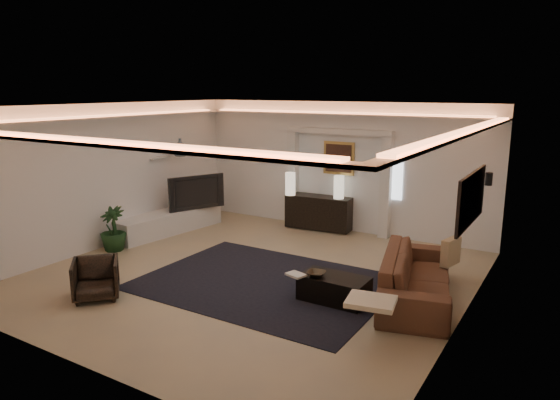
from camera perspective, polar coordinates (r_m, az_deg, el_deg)
The scene contains 33 objects.
floor at distance 8.99m, azimuth -3.11°, elevation -8.37°, with size 7.00×7.00×0.00m, color tan.
ceiling at distance 8.41m, azimuth -3.35°, elevation 10.44°, with size 7.00×7.00×0.00m, color white.
wall_back at distance 11.59m, azimuth 6.64°, elevation 3.71°, with size 7.00×7.00×0.00m, color white.
wall_front at distance 6.12m, azimuth -22.19°, elevation -5.02°, with size 7.00×7.00×0.00m, color white.
wall_left at distance 10.92m, azimuth -18.56°, elevation 2.62°, with size 7.00×7.00×0.00m, color white.
wall_right at distance 7.24m, azimuth 20.27°, elevation -2.25°, with size 7.00×7.00×0.00m, color white.
cove_soffit at distance 8.42m, azimuth -3.32°, elevation 8.54°, with size 7.00×7.00×0.04m, color silver.
daylight_slit at distance 11.10m, azimuth 12.93°, elevation 2.57°, with size 0.25×0.03×1.00m, color white.
area_rug at distance 8.62m, azimuth -1.65°, elevation -9.24°, with size 4.00×3.00×0.01m, color black.
pilaster_left at distance 12.08m, azimuth 1.44°, elevation 2.46°, with size 0.22×0.20×2.20m, color silver.
pilaster_right at distance 11.13m, azimuth 11.76°, elevation 1.35°, with size 0.22×0.20×2.20m, color silver.
alcove_header at distance 11.40m, azimuth 6.53°, elevation 7.63°, with size 2.52×0.20×0.12m, color silver.
painting_frame at distance 11.53m, azimuth 6.60°, elevation 4.68°, with size 0.74×0.04×0.74m, color tan.
painting_canvas at distance 11.51m, azimuth 6.55°, elevation 4.66°, with size 0.62×0.02×0.62m, color #4C2D1E.
art_panel_frame at distance 7.48m, azimuth 20.64°, elevation 0.14°, with size 0.04×1.64×0.74m, color black.
art_panel_gold at distance 7.48m, azimuth 20.46°, elevation 0.16°, with size 0.02×1.50×0.62m, color tan.
wall_sconce at distance 9.34m, azimuth 22.34°, elevation 2.20°, with size 0.12×0.12×0.22m, color black.
wall_niche at distance 11.79m, azimuth -13.25°, elevation 4.60°, with size 0.10×0.55×0.04m, color silver.
console at distance 11.73m, azimuth 4.37°, elevation -1.37°, with size 1.52×0.47×0.76m, color black.
lamp_left at distance 11.67m, azimuth 1.16°, elevation 2.06°, with size 0.23×0.23×0.52m, color #F8E4C4.
lamp_right at distance 11.37m, azimuth 6.62°, elevation 1.71°, with size 0.23×0.23×0.51m, color #F0EACE.
media_ledge at distance 11.77m, azimuth -12.35°, elevation -2.45°, with size 0.67×2.66×0.50m, color silver.
tv at distance 11.87m, azimuth -9.58°, elevation 0.83°, with size 0.18×1.35×0.78m, color black.
figurine at distance 12.53m, azimuth -7.69°, elevation 0.58°, with size 0.13×0.13×0.35m, color black.
ginger_jar at distance 11.81m, azimuth -11.11°, elevation 5.80°, with size 0.39×0.39×0.40m, color #425665.
plant at distance 10.68m, azimuth -18.20°, elevation -3.09°, with size 0.50×0.50×0.89m, color #173417.
sofa at distance 8.15m, azimuth 15.05°, elevation -8.26°, with size 0.98×2.52×0.74m, color #493526.
throw_blanket at distance 6.66m, azimuth 10.16°, elevation -11.13°, with size 0.60×0.49×0.07m, color white.
throw_pillow at distance 8.89m, azimuth 18.57°, elevation -5.51°, with size 0.13×0.45×0.45m, color tan.
coffee_table at distance 7.91m, azimuth 6.09°, elevation -9.80°, with size 1.03×0.56×0.38m, color black.
bowl at distance 7.82m, azimuth 4.08°, elevation -8.14°, with size 0.28×0.28×0.07m, color #332719.
magazine at distance 7.82m, azimuth 1.79°, elevation -8.28°, with size 0.28×0.20×0.03m, color beige.
armchair at distance 8.43m, azimuth -19.92°, elevation -8.30°, with size 0.66×0.68×0.62m, color black.
Camera 1 is at (4.78, -6.91, 3.19)m, focal length 32.66 mm.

